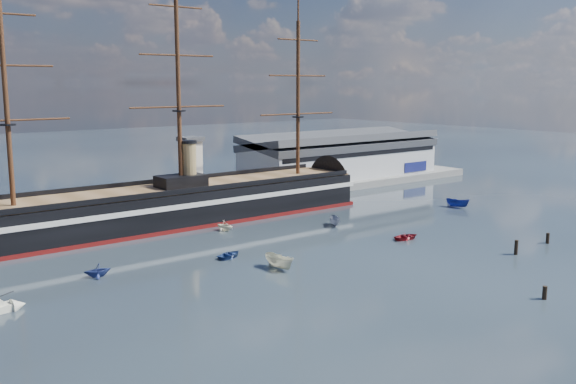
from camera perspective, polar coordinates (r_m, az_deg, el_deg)
ground at (r=126.42m, az=-2.17°, el=-3.83°), size 600.00×600.00×0.00m
quay at (r=161.17m, az=-6.88°, el=-0.95°), size 180.00×18.00×2.00m
warehouse at (r=192.08m, az=4.74°, el=3.21°), size 63.00×21.00×11.60m
quay_tower at (r=153.58m, az=-8.59°, el=2.18°), size 5.00×5.00×15.00m
warship at (r=136.70m, az=-10.80°, el=-1.23°), size 112.89×16.42×53.94m
motorboat_a at (r=103.58m, az=-0.74°, el=-6.87°), size 7.49×3.03×2.95m
motorboat_b at (r=110.72m, az=-5.18°, el=-5.82°), size 2.09×3.29×1.43m
motorboat_c at (r=134.43m, az=4.20°, el=-3.03°), size 6.35×5.37×2.46m
motorboat_d at (r=130.58m, az=-5.64°, el=-3.43°), size 7.04×4.43×2.39m
motorboat_e at (r=124.91m, az=10.52°, el=-4.15°), size 1.64×3.40×1.53m
motorboat_f at (r=159.23m, az=14.83°, el=-1.33°), size 7.06×4.32×2.65m
motorboat_g at (r=103.87m, az=-16.56°, el=-7.24°), size 3.49×6.66×2.34m
piling_near_mid at (r=96.46m, az=21.82°, el=-8.84°), size 0.64×0.64×2.59m
piling_near_right at (r=118.83m, az=19.59°, el=-5.27°), size 0.64×0.64×3.31m
piling_far_right at (r=129.12m, az=22.06°, el=-4.25°), size 0.64×0.64×2.70m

